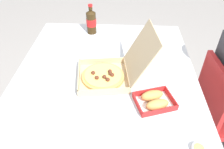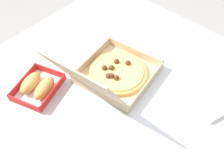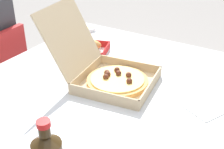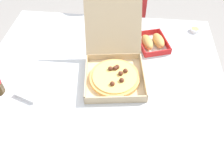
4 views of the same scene
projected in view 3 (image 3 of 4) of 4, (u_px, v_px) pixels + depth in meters
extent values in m
cube|color=silver|center=(106.00, 95.00, 1.20)|extent=(1.22, 1.08, 0.03)
cylinder|color=#B7B7BC|center=(90.00, 84.00, 2.00)|extent=(0.05, 0.05, 0.71)
cube|color=red|center=(3.00, 69.00, 1.57)|extent=(0.36, 0.06, 0.38)
cylinder|color=#B2B2B7|center=(32.00, 117.00, 1.92)|extent=(0.03, 0.03, 0.43)
cube|color=tan|center=(117.00, 84.00, 1.24)|extent=(0.32, 0.32, 0.01)
cube|color=tan|center=(151.00, 86.00, 1.18)|extent=(0.28, 0.05, 0.04)
cube|color=tan|center=(103.00, 96.00, 1.11)|extent=(0.05, 0.28, 0.04)
cube|color=tan|center=(130.00, 64.00, 1.34)|extent=(0.05, 0.28, 0.04)
cube|color=tan|center=(87.00, 72.00, 1.27)|extent=(0.28, 0.05, 0.04)
cube|color=tan|center=(70.00, 37.00, 1.23)|extent=(0.30, 0.18, 0.25)
cylinder|color=tan|center=(117.00, 81.00, 1.23)|extent=(0.25, 0.25, 0.02)
cylinder|color=#EAC666|center=(117.00, 79.00, 1.23)|extent=(0.22, 0.22, 0.01)
sphere|color=#562819|center=(117.00, 70.00, 1.27)|extent=(0.02, 0.02, 0.02)
sphere|color=#562819|center=(129.00, 81.00, 1.19)|extent=(0.02, 0.02, 0.02)
sphere|color=#562819|center=(119.00, 74.00, 1.24)|extent=(0.02, 0.02, 0.02)
sphere|color=#562819|center=(108.00, 74.00, 1.24)|extent=(0.02, 0.02, 0.02)
sphere|color=#562819|center=(107.00, 73.00, 1.25)|extent=(0.02, 0.02, 0.02)
sphere|color=#562819|center=(106.00, 77.00, 1.22)|extent=(0.02, 0.02, 0.02)
sphere|color=#562819|center=(129.00, 75.00, 1.23)|extent=(0.02, 0.02, 0.02)
cube|color=white|center=(88.00, 52.00, 1.50)|extent=(0.20, 0.23, 0.00)
cube|color=red|center=(106.00, 50.00, 1.48)|extent=(0.14, 0.05, 0.03)
cube|color=red|center=(70.00, 47.00, 1.51)|extent=(0.14, 0.05, 0.03)
cube|color=red|center=(83.00, 55.00, 1.43)|extent=(0.06, 0.18, 0.03)
cube|color=red|center=(92.00, 43.00, 1.56)|extent=(0.06, 0.18, 0.03)
ellipsoid|color=tan|center=(86.00, 50.00, 1.46)|extent=(0.09, 0.13, 0.05)
ellipsoid|color=tan|center=(90.00, 44.00, 1.52)|extent=(0.09, 0.13, 0.05)
cone|color=#33230F|center=(46.00, 139.00, 0.69)|extent=(0.07, 0.07, 0.02)
cylinder|color=#33230F|center=(44.00, 131.00, 0.68)|extent=(0.03, 0.03, 0.02)
cylinder|color=red|center=(43.00, 124.00, 0.67)|extent=(0.03, 0.03, 0.01)
cube|color=white|center=(210.00, 102.00, 1.12)|extent=(0.25, 0.23, 0.00)
cube|color=white|center=(85.00, 149.00, 0.90)|extent=(0.14, 0.14, 0.02)
cylinder|color=white|center=(91.00, 29.00, 1.77)|extent=(0.06, 0.06, 0.02)
cylinder|color=#DBBC66|center=(91.00, 28.00, 1.76)|extent=(0.05, 0.05, 0.01)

